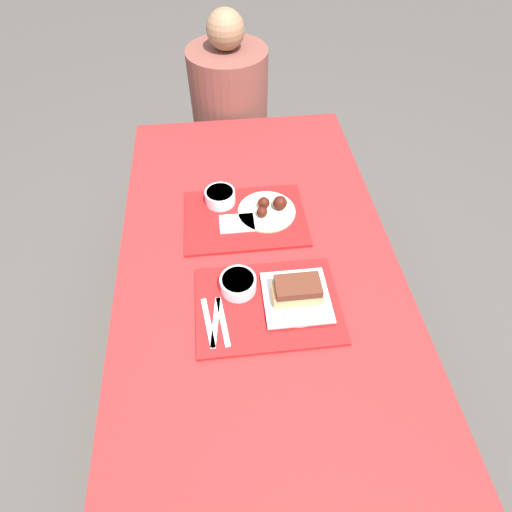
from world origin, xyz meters
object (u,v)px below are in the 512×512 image
tray_near (268,305)px  brisket_sandwich_plate (297,294)px  person_seated_across (229,96)px  wings_plate_far (269,208)px  tray_far (245,218)px  bowl_coleslaw_far (220,196)px  bowl_coleslaw_near (238,283)px

tray_near → brisket_sandwich_plate: brisket_sandwich_plate is taller
person_seated_across → wings_plate_far: bearing=-84.0°
tray_far → person_seated_across: person_seated_across is taller
tray_near → person_seated_across: person_seated_across is taller
brisket_sandwich_plate → bowl_coleslaw_far: bearing=114.3°
bowl_coleslaw_near → wings_plate_far: size_ratio=0.53×
tray_far → person_seated_across: 0.88m
brisket_sandwich_plate → person_seated_across: (-0.13, 1.26, -0.05)m
brisket_sandwich_plate → tray_far: bearing=108.5°
tray_near → bowl_coleslaw_near: 0.11m
tray_far → bowl_coleslaw_far: (-0.08, 0.09, 0.03)m
bowl_coleslaw_far → tray_far: bearing=-47.3°
wings_plate_far → person_seated_across: bearing=96.0°
tray_near → wings_plate_far: 0.40m
tray_far → wings_plate_far: 0.09m
tray_near → bowl_coleslaw_near: bowl_coleslaw_near is taller
tray_far → person_seated_across: bearing=90.0°
wings_plate_far → person_seated_across: person_seated_across is taller
wings_plate_far → bowl_coleslaw_near: bearing=-112.8°
person_seated_across → bowl_coleslaw_near: bearing=-92.4°
person_seated_across → tray_far: bearing=-90.0°
tray_far → bowl_coleslaw_near: bearing=-99.0°
bowl_coleslaw_near → tray_far: bearing=81.0°
wings_plate_far → person_seated_across: 0.87m
tray_far → bowl_coleslaw_near: 0.32m
brisket_sandwich_plate → bowl_coleslaw_far: (-0.21, 0.47, -0.00)m
bowl_coleslaw_near → wings_plate_far: 0.36m
tray_far → tray_near: bearing=-84.6°
person_seated_across → brisket_sandwich_plate: bearing=-84.3°
bowl_coleslaw_far → wings_plate_far: wings_plate_far is taller
bowl_coleslaw_near → person_seated_across: bearing=87.6°
brisket_sandwich_plate → wings_plate_far: (-0.04, 0.39, -0.02)m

